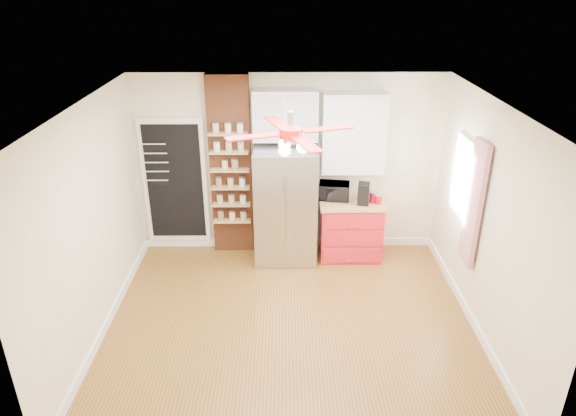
{
  "coord_description": "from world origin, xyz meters",
  "views": [
    {
      "loc": [
        -0.08,
        -5.17,
        3.94
      ],
      "look_at": [
        -0.02,
        0.9,
        1.15
      ],
      "focal_mm": 32.0,
      "sensor_mm": 36.0,
      "label": 1
    }
  ],
  "objects_px": {
    "fridge": "(286,204)",
    "toaster_oven": "(334,191)",
    "pantry_jar_oats": "(225,164)",
    "canister_left": "(378,199)",
    "red_cabinet": "(350,229)",
    "coffee_maker": "(364,194)",
    "ceiling_fan": "(291,133)"
  },
  "relations": [
    {
      "from": "ceiling_fan",
      "to": "toaster_oven",
      "type": "height_order",
      "value": "ceiling_fan"
    },
    {
      "from": "fridge",
      "to": "coffee_maker",
      "type": "relative_size",
      "value": 5.71
    },
    {
      "from": "canister_left",
      "to": "pantry_jar_oats",
      "type": "height_order",
      "value": "pantry_jar_oats"
    },
    {
      "from": "red_cabinet",
      "to": "pantry_jar_oats",
      "type": "relative_size",
      "value": 7.85
    },
    {
      "from": "toaster_oven",
      "to": "canister_left",
      "type": "distance_m",
      "value": 0.65
    },
    {
      "from": "toaster_oven",
      "to": "canister_left",
      "type": "xyz_separation_m",
      "value": [
        0.62,
        -0.17,
        -0.06
      ]
    },
    {
      "from": "fridge",
      "to": "toaster_oven",
      "type": "distance_m",
      "value": 0.75
    },
    {
      "from": "pantry_jar_oats",
      "to": "toaster_oven",
      "type": "bearing_deg",
      "value": -1.11
    },
    {
      "from": "canister_left",
      "to": "ceiling_fan",
      "type": "bearing_deg",
      "value": -128.83
    },
    {
      "from": "toaster_oven",
      "to": "coffee_maker",
      "type": "relative_size",
      "value": 1.45
    },
    {
      "from": "canister_left",
      "to": "toaster_oven",
      "type": "bearing_deg",
      "value": 164.42
    },
    {
      "from": "toaster_oven",
      "to": "pantry_jar_oats",
      "type": "relative_size",
      "value": 3.7
    },
    {
      "from": "toaster_oven",
      "to": "coffee_maker",
      "type": "height_order",
      "value": "coffee_maker"
    },
    {
      "from": "red_cabinet",
      "to": "ceiling_fan",
      "type": "relative_size",
      "value": 0.67
    },
    {
      "from": "ceiling_fan",
      "to": "pantry_jar_oats",
      "type": "relative_size",
      "value": 11.69
    },
    {
      "from": "ceiling_fan",
      "to": "canister_left",
      "type": "height_order",
      "value": "ceiling_fan"
    },
    {
      "from": "coffee_maker",
      "to": "fridge",
      "type": "bearing_deg",
      "value": -169.47
    },
    {
      "from": "toaster_oven",
      "to": "fridge",
      "type": "bearing_deg",
      "value": -160.49
    },
    {
      "from": "ceiling_fan",
      "to": "red_cabinet",
      "type": "bearing_deg",
      "value": 61.29
    },
    {
      "from": "red_cabinet",
      "to": "pantry_jar_oats",
      "type": "xyz_separation_m",
      "value": [
        -1.84,
        0.13,
        0.98
      ]
    },
    {
      "from": "fridge",
      "to": "toaster_oven",
      "type": "bearing_deg",
      "value": 11.58
    },
    {
      "from": "toaster_oven",
      "to": "pantry_jar_oats",
      "type": "xyz_separation_m",
      "value": [
        -1.59,
        0.03,
        0.41
      ]
    },
    {
      "from": "red_cabinet",
      "to": "canister_left",
      "type": "relative_size",
      "value": 7.49
    },
    {
      "from": "coffee_maker",
      "to": "canister_left",
      "type": "distance_m",
      "value": 0.24
    },
    {
      "from": "ceiling_fan",
      "to": "pantry_jar_oats",
      "type": "distance_m",
      "value": 2.26
    },
    {
      "from": "coffee_maker",
      "to": "pantry_jar_oats",
      "type": "xyz_separation_m",
      "value": [
        -2.0,
        0.2,
        0.38
      ]
    },
    {
      "from": "toaster_oven",
      "to": "coffee_maker",
      "type": "bearing_deg",
      "value": -14.94
    },
    {
      "from": "fridge",
      "to": "canister_left",
      "type": "relative_size",
      "value": 13.94
    },
    {
      "from": "red_cabinet",
      "to": "coffee_maker",
      "type": "height_order",
      "value": "coffee_maker"
    },
    {
      "from": "coffee_maker",
      "to": "pantry_jar_oats",
      "type": "relative_size",
      "value": 2.56
    },
    {
      "from": "red_cabinet",
      "to": "pantry_jar_oats",
      "type": "height_order",
      "value": "pantry_jar_oats"
    },
    {
      "from": "fridge",
      "to": "coffee_maker",
      "type": "height_order",
      "value": "fridge"
    }
  ]
}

